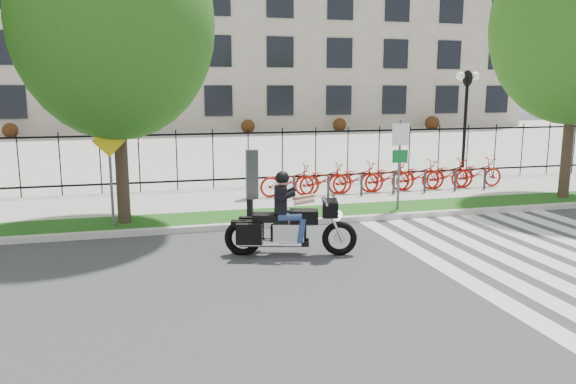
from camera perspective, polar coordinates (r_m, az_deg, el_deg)
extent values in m
plane|color=#3A3A3D|center=(10.71, 5.31, -8.60)|extent=(120.00, 120.00, 0.00)
cube|color=beige|center=(14.45, -0.23, -3.18)|extent=(60.00, 0.20, 0.15)
cube|color=#164812|center=(15.25, -1.03, -2.45)|extent=(60.00, 1.50, 0.15)
cube|color=#AEACA3|center=(17.64, -2.95, -0.68)|extent=(60.00, 3.50, 0.15)
cube|color=#AEACA3|center=(34.85, -8.87, 4.72)|extent=(80.00, 34.00, 0.10)
cube|color=#9F9380|center=(54.99, -11.44, 17.12)|extent=(60.00, 20.00, 20.00)
cylinder|color=black|center=(25.43, 17.54, 6.66)|extent=(0.14, 0.14, 4.00)
cylinder|color=black|center=(25.39, 17.78, 10.94)|extent=(0.06, 0.70, 0.70)
sphere|color=white|center=(25.21, 17.11, 11.21)|extent=(0.36, 0.36, 0.36)
sphere|color=white|center=(25.58, 18.47, 11.12)|extent=(0.36, 0.36, 0.36)
cylinder|color=#362A1D|center=(14.55, -16.59, 3.59)|extent=(0.32, 0.32, 3.41)
ellipsoid|color=#1B5112|center=(14.53, -17.27, 16.00)|extent=(4.82, 4.82, 5.54)
cylinder|color=#362A1D|center=(19.27, 26.57, 4.86)|extent=(0.32, 0.32, 3.63)
cube|color=#2D2D33|center=(17.20, -3.68, 1.81)|extent=(0.35, 0.25, 1.50)
imported|color=#AF1308|center=(17.51, 0.19, 1.16)|extent=(1.91, 0.67, 1.00)
cylinder|color=#2D2D33|center=(17.06, 0.62, 0.40)|extent=(0.08, 0.08, 0.70)
imported|color=#AF1308|center=(17.82, 3.61, 1.31)|extent=(1.91, 0.67, 1.00)
cylinder|color=#2D2D33|center=(17.38, 4.12, 0.56)|extent=(0.08, 0.08, 0.70)
imported|color=#AF1308|center=(18.19, 6.90, 1.44)|extent=(1.91, 0.67, 1.00)
cylinder|color=#2D2D33|center=(17.76, 7.48, 0.71)|extent=(0.08, 0.08, 0.70)
imported|color=#AF1308|center=(18.62, 10.05, 1.57)|extent=(1.91, 0.67, 1.00)
cylinder|color=#2D2D33|center=(18.20, 10.69, 0.86)|extent=(0.08, 0.08, 0.70)
imported|color=#AF1308|center=(19.10, 13.05, 1.68)|extent=(1.91, 0.67, 1.00)
cylinder|color=#2D2D33|center=(18.69, 13.74, 0.99)|extent=(0.08, 0.08, 0.70)
imported|color=#AF1308|center=(19.64, 15.90, 1.78)|extent=(1.91, 0.67, 1.00)
cylinder|color=#2D2D33|center=(19.24, 16.63, 1.11)|extent=(0.08, 0.08, 0.70)
imported|color=#AF1308|center=(20.21, 18.59, 1.88)|extent=(1.91, 0.67, 1.00)
cylinder|color=#2D2D33|center=(19.83, 19.35, 1.23)|extent=(0.08, 0.08, 0.70)
cylinder|color=#59595B|center=(15.82, 11.22, 2.70)|extent=(0.07, 0.07, 2.50)
cube|color=white|center=(15.70, 11.39, 5.75)|extent=(0.50, 0.03, 0.60)
cube|color=#0C6626|center=(15.76, 11.31, 3.58)|extent=(0.45, 0.03, 0.35)
cylinder|color=#59595B|center=(14.28, -17.54, 1.38)|extent=(0.07, 0.07, 2.40)
cube|color=yellow|center=(14.13, -17.75, 4.95)|extent=(0.78, 0.03, 0.78)
torus|color=black|center=(11.95, 5.25, -4.72)|extent=(0.75, 0.34, 0.74)
torus|color=black|center=(11.97, -4.61, -4.68)|extent=(0.80, 0.37, 0.79)
cube|color=black|center=(11.78, 4.25, -1.63)|extent=(0.47, 0.66, 0.32)
cube|color=#26262B|center=(11.74, 4.64, -0.45)|extent=(0.30, 0.56, 0.33)
cube|color=silver|center=(11.89, 0.05, -4.16)|extent=(0.72, 0.53, 0.43)
cube|color=black|center=(11.80, 1.63, -2.50)|extent=(0.67, 0.51, 0.28)
cube|color=black|center=(11.82, -1.78, -2.59)|extent=(0.83, 0.58, 0.15)
cube|color=black|center=(11.80, -3.88, -1.45)|extent=(0.20, 0.38, 0.37)
cube|color=black|center=(11.60, -3.98, -4.29)|extent=(0.57, 0.31, 0.43)
cube|color=black|center=(12.23, -3.72, -3.51)|extent=(0.57, 0.31, 0.43)
cube|color=black|center=(11.73, -0.74, -0.75)|extent=(0.37, 0.48, 0.56)
sphere|color=tan|center=(11.66, -0.58, 1.23)|extent=(0.25, 0.25, 0.25)
sphere|color=black|center=(11.65, -0.58, 1.44)|extent=(0.29, 0.29, 0.29)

